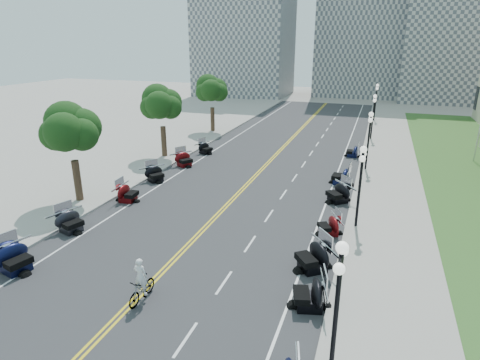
% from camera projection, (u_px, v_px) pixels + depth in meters
% --- Properties ---
extents(ground, '(160.00, 160.00, 0.00)m').
position_uv_depth(ground, '(198.00, 235.00, 23.31)').
color(ground, gray).
extents(road, '(16.00, 90.00, 0.01)m').
position_uv_depth(road, '(250.00, 181.00, 32.22)').
color(road, '#333335').
rests_on(road, ground).
extents(centerline_yellow_a, '(0.12, 90.00, 0.00)m').
position_uv_depth(centerline_yellow_a, '(249.00, 181.00, 32.26)').
color(centerline_yellow_a, yellow).
rests_on(centerline_yellow_a, road).
extents(centerline_yellow_b, '(0.12, 90.00, 0.00)m').
position_uv_depth(centerline_yellow_b, '(252.00, 181.00, 32.18)').
color(centerline_yellow_b, yellow).
rests_on(centerline_yellow_b, road).
extents(edge_line_north, '(0.12, 90.00, 0.00)m').
position_uv_depth(edge_line_north, '(331.00, 190.00, 30.24)').
color(edge_line_north, white).
rests_on(edge_line_north, road).
extents(edge_line_south, '(0.12, 90.00, 0.00)m').
position_uv_depth(edge_line_south, '(179.00, 173.00, 34.20)').
color(edge_line_south, white).
rests_on(edge_line_south, road).
extents(lane_dash_4, '(0.12, 2.00, 0.00)m').
position_uv_depth(lane_dash_4, '(186.00, 339.00, 15.18)').
color(lane_dash_4, white).
rests_on(lane_dash_4, road).
extents(lane_dash_5, '(0.12, 2.00, 0.00)m').
position_uv_depth(lane_dash_5, '(224.00, 282.00, 18.74)').
color(lane_dash_5, white).
rests_on(lane_dash_5, road).
extents(lane_dash_6, '(0.12, 2.00, 0.00)m').
position_uv_depth(lane_dash_6, '(250.00, 244.00, 22.31)').
color(lane_dash_6, white).
rests_on(lane_dash_6, road).
extents(lane_dash_7, '(0.12, 2.00, 0.00)m').
position_uv_depth(lane_dash_7, '(269.00, 216.00, 25.88)').
color(lane_dash_7, white).
rests_on(lane_dash_7, road).
extents(lane_dash_8, '(0.12, 2.00, 0.00)m').
position_uv_depth(lane_dash_8, '(283.00, 194.00, 29.44)').
color(lane_dash_8, white).
rests_on(lane_dash_8, road).
extents(lane_dash_9, '(0.12, 2.00, 0.00)m').
position_uv_depth(lane_dash_9, '(295.00, 178.00, 33.01)').
color(lane_dash_9, white).
rests_on(lane_dash_9, road).
extents(lane_dash_10, '(0.12, 2.00, 0.00)m').
position_uv_depth(lane_dash_10, '(304.00, 164.00, 36.58)').
color(lane_dash_10, white).
rests_on(lane_dash_10, road).
extents(lane_dash_11, '(0.12, 2.00, 0.00)m').
position_uv_depth(lane_dash_11, '(311.00, 153.00, 40.14)').
color(lane_dash_11, white).
rests_on(lane_dash_11, road).
extents(lane_dash_12, '(0.12, 2.00, 0.00)m').
position_uv_depth(lane_dash_12, '(317.00, 144.00, 43.71)').
color(lane_dash_12, white).
rests_on(lane_dash_12, road).
extents(lane_dash_13, '(0.12, 2.00, 0.00)m').
position_uv_depth(lane_dash_13, '(323.00, 136.00, 47.28)').
color(lane_dash_13, white).
rests_on(lane_dash_13, road).
extents(lane_dash_14, '(0.12, 2.00, 0.00)m').
position_uv_depth(lane_dash_14, '(327.00, 129.00, 50.84)').
color(lane_dash_14, white).
rests_on(lane_dash_14, road).
extents(lane_dash_15, '(0.12, 2.00, 0.00)m').
position_uv_depth(lane_dash_15, '(331.00, 124.00, 54.41)').
color(lane_dash_15, white).
rests_on(lane_dash_15, road).
extents(lane_dash_16, '(0.12, 2.00, 0.00)m').
position_uv_depth(lane_dash_16, '(335.00, 118.00, 57.98)').
color(lane_dash_16, white).
rests_on(lane_dash_16, road).
extents(lane_dash_17, '(0.12, 2.00, 0.00)m').
position_uv_depth(lane_dash_17, '(338.00, 114.00, 61.54)').
color(lane_dash_17, white).
rests_on(lane_dash_17, road).
extents(lane_dash_18, '(0.12, 2.00, 0.00)m').
position_uv_depth(lane_dash_18, '(340.00, 110.00, 65.11)').
color(lane_dash_18, white).
rests_on(lane_dash_18, road).
extents(lane_dash_19, '(0.12, 2.00, 0.00)m').
position_uv_depth(lane_dash_19, '(343.00, 106.00, 68.68)').
color(lane_dash_19, white).
rests_on(lane_dash_19, road).
extents(sidewalk_north, '(5.00, 90.00, 0.15)m').
position_uv_depth(sidewalk_north, '(388.00, 196.00, 28.94)').
color(sidewalk_north, '#9E9991').
rests_on(sidewalk_north, ground).
extents(sidewalk_south, '(5.00, 90.00, 0.15)m').
position_uv_depth(sidewalk_south, '(137.00, 167.00, 35.45)').
color(sidewalk_south, '#9E9991').
rests_on(sidewalk_south, ground).
extents(lawn, '(9.00, 60.00, 0.10)m').
position_uv_depth(lawn, '(476.00, 174.00, 33.91)').
color(lawn, '#356023').
rests_on(lawn, ground).
extents(distant_block_a, '(18.00, 14.00, 26.00)m').
position_uv_depth(distant_block_a, '(245.00, 28.00, 79.88)').
color(distant_block_a, gray).
rests_on(distant_block_a, ground).
extents(distant_block_b, '(16.00, 12.00, 30.00)m').
position_uv_depth(distant_block_b, '(362.00, 17.00, 77.75)').
color(distant_block_b, gray).
rests_on(distant_block_b, ground).
extents(distant_block_c, '(20.00, 14.00, 22.00)m').
position_uv_depth(distant_block_c, '(464.00, 39.00, 70.81)').
color(distant_block_c, gray).
rests_on(distant_block_c, ground).
extents(street_lamp_1, '(0.50, 1.20, 4.90)m').
position_uv_depth(street_lamp_1, '(336.00, 312.00, 12.65)').
color(street_lamp_1, black).
rests_on(street_lamp_1, sidewalk_north).
extents(street_lamp_2, '(0.50, 1.20, 4.90)m').
position_uv_depth(street_lamp_2, '(360.00, 188.00, 23.35)').
color(street_lamp_2, black).
rests_on(street_lamp_2, sidewalk_north).
extents(street_lamp_3, '(0.50, 1.20, 4.90)m').
position_uv_depth(street_lamp_3, '(368.00, 141.00, 34.05)').
color(street_lamp_3, black).
rests_on(street_lamp_3, sidewalk_north).
extents(street_lamp_4, '(0.50, 1.20, 4.90)m').
position_uv_depth(street_lamp_4, '(373.00, 117.00, 44.75)').
color(street_lamp_4, black).
rests_on(street_lamp_4, sidewalk_north).
extents(street_lamp_5, '(0.50, 1.20, 4.90)m').
position_uv_depth(street_lamp_5, '(376.00, 102.00, 55.45)').
color(street_lamp_5, black).
rests_on(street_lamp_5, sidewalk_north).
extents(tree_2, '(4.80, 4.80, 9.20)m').
position_uv_depth(tree_2, '(71.00, 135.00, 26.62)').
color(tree_2, '#235619').
rests_on(tree_2, sidewalk_south).
extents(tree_3, '(4.80, 4.80, 9.20)m').
position_uv_depth(tree_3, '(162.00, 108.00, 37.32)').
color(tree_3, '#235619').
rests_on(tree_3, sidewalk_south).
extents(tree_4, '(4.80, 4.80, 9.20)m').
position_uv_depth(tree_4, '(212.00, 93.00, 48.02)').
color(tree_4, '#235619').
rests_on(tree_4, sidewalk_south).
extents(motorcycle_n_4, '(2.55, 2.55, 1.45)m').
position_uv_depth(motorcycle_n_4, '(310.00, 293.00, 16.79)').
color(motorcycle_n_4, black).
rests_on(motorcycle_n_4, road).
extents(motorcycle_n_5, '(3.14, 3.14, 1.57)m').
position_uv_depth(motorcycle_n_5, '(313.00, 256.00, 19.56)').
color(motorcycle_n_5, black).
rests_on(motorcycle_n_5, road).
extents(motorcycle_n_6, '(2.38, 2.38, 1.24)m').
position_uv_depth(motorcycle_n_6, '(329.00, 225.00, 23.20)').
color(motorcycle_n_6, '#590A0C').
rests_on(motorcycle_n_6, road).
extents(motorcycle_n_7, '(2.98, 2.98, 1.48)m').
position_uv_depth(motorcycle_n_7, '(338.00, 192.00, 27.85)').
color(motorcycle_n_7, black).
rests_on(motorcycle_n_7, road).
extents(motorcycle_n_8, '(2.28, 2.28, 1.48)m').
position_uv_depth(motorcycle_n_8, '(341.00, 175.00, 31.35)').
color(motorcycle_n_8, black).
rests_on(motorcycle_n_8, road).
extents(motorcycle_n_10, '(1.79, 1.79, 1.24)m').
position_uv_depth(motorcycle_n_10, '(353.00, 151.00, 38.78)').
color(motorcycle_n_10, black).
rests_on(motorcycle_n_10, road).
extents(motorcycle_s_4, '(2.66, 2.66, 1.53)m').
position_uv_depth(motorcycle_s_4, '(14.00, 257.00, 19.44)').
color(motorcycle_s_4, black).
rests_on(motorcycle_s_4, road).
extents(motorcycle_s_5, '(2.53, 2.53, 1.40)m').
position_uv_depth(motorcycle_s_5, '(70.00, 221.00, 23.54)').
color(motorcycle_s_5, black).
rests_on(motorcycle_s_5, road).
extents(motorcycle_s_6, '(2.08, 2.08, 1.35)m').
position_uv_depth(motorcycle_s_6, '(128.00, 192.00, 28.00)').
color(motorcycle_s_6, '#590A0C').
rests_on(motorcycle_s_6, road).
extents(motorcycle_s_7, '(2.68, 2.68, 1.36)m').
position_uv_depth(motorcycle_s_7, '(155.00, 173.00, 31.99)').
color(motorcycle_s_7, black).
rests_on(motorcycle_s_7, road).
extents(motorcycle_s_8, '(2.74, 2.74, 1.39)m').
position_uv_depth(motorcycle_s_8, '(184.00, 159.00, 35.87)').
color(motorcycle_s_8, '#590A0C').
rests_on(motorcycle_s_8, road).
extents(motorcycle_s_9, '(2.31, 2.31, 1.24)m').
position_uv_depth(motorcycle_s_9, '(206.00, 148.00, 39.85)').
color(motorcycle_s_9, black).
rests_on(motorcycle_s_9, road).
extents(bicycle, '(0.59, 1.90, 1.13)m').
position_uv_depth(bicycle, '(142.00, 289.00, 17.30)').
color(bicycle, '#A51414').
rests_on(bicycle, road).
extents(cyclist_rider, '(0.62, 0.41, 1.71)m').
position_uv_depth(cyclist_rider, '(139.00, 260.00, 16.83)').
color(cyclist_rider, silver).
rests_on(cyclist_rider, bicycle).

